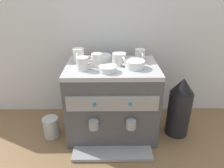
{
  "coord_description": "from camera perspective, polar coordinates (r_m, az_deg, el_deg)",
  "views": [
    {
      "loc": [
        -0.01,
        -1.18,
        0.92
      ],
      "look_at": [
        0.0,
        0.0,
        0.35
      ],
      "focal_mm": 33.95,
      "sensor_mm": 36.0,
      "label": 1
    }
  ],
  "objects": [
    {
      "name": "ceramic_cup_4",
      "position": [
        1.26,
        2.04,
        6.76
      ],
      "size": [
        0.08,
        0.11,
        0.07
      ],
      "color": "white",
      "rests_on": "espresso_machine"
    },
    {
      "name": "milk_pitcher",
      "position": [
        1.46,
        -16.07,
        -11.07
      ],
      "size": [
        0.1,
        0.1,
        0.13
      ],
      "primitive_type": "cylinder",
      "color": "#B7B7BC",
      "rests_on": "ground_plane"
    },
    {
      "name": "ground_plane",
      "position": [
        1.49,
        -0.0,
        -12.23
      ],
      "size": [
        4.0,
        4.0,
        0.0
      ],
      "primitive_type": "plane",
      "color": "brown"
    },
    {
      "name": "ceramic_cup_2",
      "position": [
        1.34,
        7.54,
        7.77
      ],
      "size": [
        0.06,
        0.1,
        0.07
      ],
      "color": "white",
      "rests_on": "espresso_machine"
    },
    {
      "name": "ceramic_cup_1",
      "position": [
        1.23,
        -4.33,
        6.43
      ],
      "size": [
        0.1,
        0.06,
        0.08
      ],
      "color": "white",
      "rests_on": "espresso_machine"
    },
    {
      "name": "coffee_grinder",
      "position": [
        1.42,
        17.76,
        -5.92
      ],
      "size": [
        0.15,
        0.15,
        0.4
      ],
      "color": "black",
      "rests_on": "ground_plane"
    },
    {
      "name": "tiled_backsplash_wall",
      "position": [
        1.52,
        -0.12,
        9.79
      ],
      "size": [
        2.8,
        0.03,
        1.0
      ],
      "primitive_type": "cube",
      "color": "silver",
      "rests_on": "ground_plane"
    },
    {
      "name": "ceramic_cup_0",
      "position": [
        1.19,
        -7.76,
        5.49
      ],
      "size": [
        0.11,
        0.07,
        0.07
      ],
      "color": "white",
      "rests_on": "espresso_machine"
    },
    {
      "name": "espresso_machine",
      "position": [
        1.35,
        0.0,
        -4.5
      ],
      "size": [
        0.55,
        0.48,
        0.47
      ],
      "color": "#4C4C51",
      "rests_on": "ground_plane"
    },
    {
      "name": "ceramic_cup_3",
      "position": [
        1.31,
        -9.02,
        7.59
      ],
      "size": [
        0.07,
        0.11,
        0.08
      ],
      "color": "white",
      "rests_on": "espresso_machine"
    },
    {
      "name": "ceramic_bowl_1",
      "position": [
        1.16,
        -1.14,
        4.06
      ],
      "size": [
        0.1,
        0.1,
        0.03
      ],
      "color": "white",
      "rests_on": "espresso_machine"
    },
    {
      "name": "ceramic_bowl_0",
      "position": [
        1.22,
        6.18,
        5.28
      ],
      "size": [
        0.11,
        0.11,
        0.04
      ],
      "color": "white",
      "rests_on": "espresso_machine"
    },
    {
      "name": "ceramic_bowl_2",
      "position": [
        1.35,
        -2.65,
        7.14
      ],
      "size": [
        0.11,
        0.11,
        0.03
      ],
      "color": "white",
      "rests_on": "espresso_machine"
    }
  ]
}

